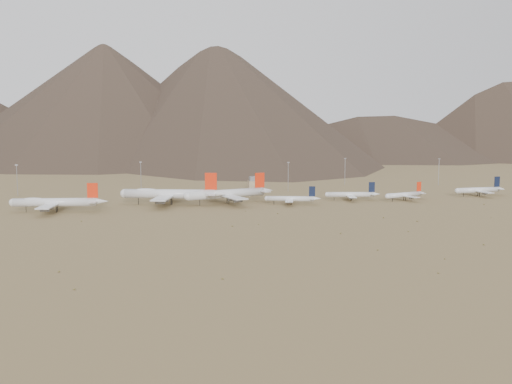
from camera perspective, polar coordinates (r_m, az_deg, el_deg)
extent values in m
plane|color=#9C8351|center=(385.36, -0.78, -1.90)|extent=(3000.00, 3000.00, 0.00)
cylinder|color=silver|center=(402.15, -19.47, -0.97)|extent=(54.41, 14.45, 5.60)
sphere|color=silver|center=(410.46, -23.11, -0.98)|extent=(5.49, 5.49, 5.49)
cone|color=silver|center=(394.78, -15.23, -0.90)|extent=(10.46, 6.58, 5.04)
cube|color=silver|center=(402.56, -19.61, -1.09)|extent=(16.74, 50.46, 0.70)
cube|color=silver|center=(395.68, -15.85, -0.88)|extent=(7.92, 19.43, 0.34)
cube|color=red|center=(395.04, -16.04, 0.15)|extent=(7.04, 1.66, 9.94)
cylinder|color=black|center=(408.42, -22.00, -1.63)|extent=(0.36, 0.36, 3.80)
cylinder|color=black|center=(403.81, -19.24, -1.61)|extent=(0.45, 0.45, 3.80)
cylinder|color=black|center=(401.15, -19.35, -1.67)|extent=(0.45, 0.45, 3.80)
ellipsoid|color=silver|center=(406.07, -21.39, -0.76)|extent=(17.81, 7.00, 3.36)
cylinder|color=slate|center=(412.21, -19.22, -1.09)|extent=(5.76, 3.38, 2.52)
cylinder|color=slate|center=(393.30, -20.01, -1.49)|extent=(5.76, 3.38, 2.52)
cylinder|color=slate|center=(420.74, -18.90, -0.93)|extent=(5.76, 3.38, 2.52)
cylinder|color=slate|center=(384.82, -20.38, -1.68)|extent=(5.76, 3.38, 2.52)
cylinder|color=silver|center=(417.25, -8.65, -0.19)|extent=(65.09, 25.86, 6.82)
sphere|color=silver|center=(425.73, -12.98, -0.15)|extent=(6.68, 6.68, 6.68)
cone|color=silver|center=(410.64, -3.61, -0.17)|extent=(13.16, 9.35, 6.14)
cube|color=silver|center=(417.67, -8.82, -0.33)|extent=(27.82, 60.93, 0.85)
cube|color=silver|center=(411.36, -4.34, -0.14)|extent=(12.41, 23.72, 0.41)
cube|color=red|center=(410.58, -4.53, 1.08)|extent=(8.38, 3.10, 12.10)
cylinder|color=black|center=(423.65, -11.68, -0.93)|extent=(0.44, 0.44, 4.62)
cylinder|color=black|center=(419.34, -8.40, -0.94)|extent=(0.55, 0.55, 4.62)
cylinder|color=black|center=(416.04, -8.51, -1.00)|extent=(0.55, 0.55, 4.62)
ellipsoid|color=silver|center=(421.14, -10.93, 0.08)|extent=(21.69, 11.08, 4.09)
cylinder|color=slate|center=(429.58, -8.46, -0.35)|extent=(7.21, 4.87, 3.07)
cylinder|color=slate|center=(406.20, -9.20, -0.78)|extent=(7.21, 4.87, 3.07)
cylinder|color=slate|center=(440.13, -8.15, -0.17)|extent=(7.21, 4.87, 3.07)
cylinder|color=slate|center=(395.70, -9.56, -0.98)|extent=(7.21, 4.87, 3.07)
cylinder|color=silver|center=(419.50, -2.98, -0.17)|extent=(60.27, 22.52, 6.29)
sphere|color=silver|center=(407.37, -6.84, -0.42)|extent=(6.16, 6.16, 6.16)
cone|color=silver|center=(435.17, 1.07, 0.15)|extent=(12.07, 8.41, 5.66)
cube|color=silver|center=(419.10, -3.13, -0.31)|extent=(24.46, 56.32, 0.79)
cube|color=silver|center=(432.78, 0.51, 0.14)|extent=(11.01, 21.88, 0.38)
cube|color=red|center=(431.32, 0.37, 1.20)|extent=(7.77, 2.69, 11.15)
cylinder|color=black|center=(411.50, -5.65, -1.07)|extent=(0.41, 0.41, 4.26)
cylinder|color=black|center=(422.11, -2.92, -0.85)|extent=(0.51, 0.51, 4.26)
cylinder|color=black|center=(419.30, -2.73, -0.90)|extent=(0.51, 0.51, 4.26)
ellipsoid|color=silver|center=(412.75, -4.96, -0.06)|extent=(20.02, 9.81, 3.77)
cylinder|color=slate|center=(429.31, -3.77, -0.35)|extent=(6.62, 4.37, 2.83)
cylinder|color=slate|center=(409.34, -2.45, -0.69)|extent=(6.62, 4.37, 2.83)
cylinder|color=slate|center=(438.37, -4.32, -0.21)|extent=(6.62, 4.37, 2.83)
cylinder|color=slate|center=(400.44, -1.82, -0.86)|extent=(6.62, 4.37, 2.83)
cylinder|color=silver|center=(415.07, 3.46, -0.67)|extent=(33.69, 13.62, 3.70)
sphere|color=silver|center=(415.64, 1.10, -0.65)|extent=(3.63, 3.63, 3.63)
cone|color=silver|center=(415.22, 6.09, -0.65)|extent=(6.85, 5.00, 3.33)
cube|color=silver|center=(415.15, 3.36, -0.74)|extent=(13.86, 29.55, 0.46)
cube|color=silver|center=(415.13, 5.72, -0.64)|extent=(6.22, 11.52, 0.22)
cube|color=black|center=(414.48, 5.63, 0.07)|extent=(4.34, 1.63, 7.31)
cylinder|color=black|center=(415.82, 1.81, -1.08)|extent=(0.39, 0.39, 2.53)
cylinder|color=black|center=(416.40, 3.55, -1.08)|extent=(0.49, 0.49, 2.53)
cylinder|color=black|center=(414.56, 3.54, -1.11)|extent=(0.49, 0.49, 2.53)
cylinder|color=slate|center=(423.39, 3.38, -0.72)|extent=(3.75, 2.60, 1.67)
cylinder|color=slate|center=(407.16, 3.34, -1.02)|extent=(3.75, 2.60, 1.67)
cylinder|color=silver|center=(442.93, 9.42, -0.25)|extent=(35.67, 10.91, 3.87)
sphere|color=silver|center=(439.94, 7.14, -0.26)|extent=(3.79, 3.79, 3.79)
cone|color=silver|center=(447.07, 11.93, -0.20)|extent=(6.98, 4.69, 3.48)
cube|color=silver|center=(442.87, 9.33, -0.32)|extent=(11.69, 31.05, 0.48)
cube|color=silver|center=(446.41, 11.58, -0.19)|extent=(5.46, 12.01, 0.23)
cube|color=black|center=(445.64, 11.50, 0.49)|extent=(4.61, 1.27, 7.63)
cylinder|color=black|center=(441.17, 7.82, -0.68)|extent=(0.41, 0.41, 2.65)
cylinder|color=black|center=(444.42, 9.48, -0.65)|extent=(0.51, 0.51, 2.65)
cylinder|color=black|center=(442.53, 9.53, -0.68)|extent=(0.51, 0.51, 2.65)
cylinder|color=slate|center=(451.32, 9.12, -0.31)|extent=(3.84, 2.42, 1.74)
cylinder|color=slate|center=(434.66, 9.53, -0.59)|extent=(3.84, 2.42, 1.74)
cylinder|color=silver|center=(451.46, 14.59, -0.27)|extent=(33.63, 13.75, 3.70)
sphere|color=silver|center=(439.65, 13.01, -0.41)|extent=(3.63, 3.63, 3.63)
cone|color=silver|center=(465.04, 16.25, -0.09)|extent=(6.85, 5.02, 3.33)
cube|color=silver|center=(451.05, 14.52, -0.35)|extent=(13.96, 29.51, 0.46)
cube|color=silver|center=(463.06, 16.02, -0.10)|extent=(6.25, 11.51, 0.22)
cube|color=red|center=(462.00, 15.98, 0.53)|extent=(4.33, 1.65, 7.30)
cylinder|color=black|center=(443.55, 13.48, -0.77)|extent=(0.39, 0.39, 2.53)
cylinder|color=black|center=(452.97, 14.55, -0.64)|extent=(0.49, 0.49, 2.53)
cylinder|color=black|center=(451.67, 14.72, -0.67)|extent=(0.49, 0.49, 2.53)
cylinder|color=slate|center=(456.94, 13.80, -0.35)|extent=(3.75, 2.61, 1.67)
cylinder|color=slate|center=(445.46, 15.26, -0.58)|extent=(3.75, 2.61, 1.67)
cylinder|color=silver|center=(497.15, 21.32, 0.19)|extent=(39.35, 6.66, 4.25)
sphere|color=silver|center=(485.43, 19.50, 0.12)|extent=(4.17, 4.17, 4.17)
cone|color=silver|center=(510.82, 23.27, 0.30)|extent=(7.27, 4.26, 3.83)
cube|color=silver|center=(496.74, 21.25, 0.12)|extent=(8.33, 33.89, 0.53)
cube|color=silver|center=(508.82, 23.00, 0.31)|extent=(4.31, 12.95, 0.26)
cube|color=black|center=(507.74, 22.96, 0.96)|extent=(5.11, 0.70, 8.39)
cylinder|color=black|center=(489.30, 20.04, -0.28)|extent=(0.45, 0.45, 2.91)
cylinder|color=black|center=(498.86, 21.30, -0.20)|extent=(0.56, 0.56, 2.91)
cylinder|color=black|center=(497.20, 21.45, -0.23)|extent=(0.56, 0.56, 2.91)
cylinder|color=slate|center=(504.27, 20.59, 0.12)|extent=(4.03, 2.15, 1.91)
cylinder|color=slate|center=(489.52, 21.91, -0.13)|extent=(4.03, 2.15, 1.91)
cube|color=tan|center=(507.48, -0.32, 0.67)|extent=(8.00, 8.00, 8.00)
cube|color=slate|center=(506.87, -0.32, 1.34)|extent=(6.00, 6.00, 4.00)
cylinder|color=gray|center=(502.53, -22.77, 1.05)|extent=(0.50, 0.50, 25.00)
cube|color=gray|center=(501.52, -22.84, 2.50)|extent=(2.00, 0.60, 0.80)
cylinder|color=gray|center=(508.39, -11.44, 1.51)|extent=(0.50, 0.50, 25.00)
cube|color=gray|center=(507.40, -11.47, 2.95)|extent=(2.00, 0.60, 0.80)
cylinder|color=gray|center=(495.56, 3.24, 1.50)|extent=(0.50, 0.50, 25.00)
cube|color=gray|center=(494.54, 3.25, 2.97)|extent=(2.00, 0.60, 0.80)
cylinder|color=gray|center=(557.56, 8.89, 2.02)|extent=(0.50, 0.50, 25.00)
cube|color=gray|center=(556.65, 8.91, 3.33)|extent=(2.00, 0.60, 0.80)
cylinder|color=gray|center=(571.96, 17.81, 1.89)|extent=(0.50, 0.50, 25.00)
cube|color=gray|center=(571.08, 17.85, 3.17)|extent=(2.00, 0.60, 0.80)
ellipsoid|color=olive|center=(364.61, 12.64, -2.50)|extent=(0.92, 0.92, 0.79)
ellipsoid|color=olive|center=(333.06, 0.26, -3.24)|extent=(0.75, 0.75, 0.43)
ellipsoid|color=olive|center=(373.07, 2.17, -2.15)|extent=(0.82, 0.82, 0.58)
ellipsoid|color=olive|center=(321.75, 14.98, -3.83)|extent=(0.77, 0.77, 0.50)
ellipsoid|color=olive|center=(241.02, -19.10, -7.51)|extent=(0.91, 0.91, 0.66)
ellipsoid|color=olive|center=(271.93, 12.08, -5.69)|extent=(0.90, 0.90, 0.51)
ellipsoid|color=olive|center=(309.05, 8.47, -4.09)|extent=(0.95, 0.95, 0.64)
ellipsoid|color=olive|center=(214.47, -17.71, -9.23)|extent=(0.73, 0.73, 0.66)
ellipsoid|color=olive|center=(298.54, 21.81, -4.90)|extent=(0.99, 0.99, 0.57)
ellipsoid|color=olive|center=(384.86, 22.46, -2.40)|extent=(0.53, 0.53, 0.41)
ellipsoid|color=olive|center=(237.20, 17.77, -7.72)|extent=(0.80, 0.80, 0.44)
ellipsoid|color=olive|center=(262.18, 18.35, -6.36)|extent=(0.56, 0.56, 0.46)
ellipsoid|color=olive|center=(218.44, -3.36, -8.63)|extent=(1.00, 1.00, 0.55)
ellipsoid|color=olive|center=(326.95, -2.37, -3.42)|extent=(1.02, 1.02, 0.61)
ellipsoid|color=olive|center=(382.27, -1.04, -1.94)|extent=(0.68, 0.68, 0.35)
ellipsoid|color=olive|center=(445.79, 21.85, -1.15)|extent=(0.94, 0.94, 0.85)
ellipsoid|color=olive|center=(318.88, -11.44, -3.83)|extent=(0.53, 0.53, 0.41)
ellipsoid|color=olive|center=(356.34, 15.81, -2.82)|extent=(1.03, 1.03, 0.65)
ellipsoid|color=olive|center=(358.57, -17.07, -2.80)|extent=(0.83, 0.83, 0.74)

